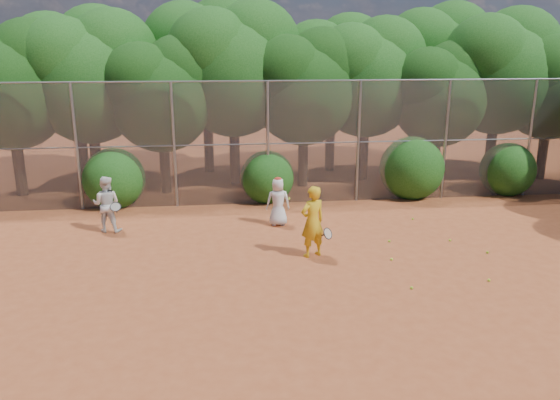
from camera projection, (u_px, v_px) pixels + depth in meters
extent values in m
plane|color=#964421|center=(335.00, 274.00, 12.59)|extent=(80.00, 80.00, 0.00)
cylinder|color=gray|center=(77.00, 148.00, 17.02)|extent=(0.09, 0.09, 4.00)
cylinder|color=gray|center=(174.00, 146.00, 17.34)|extent=(0.09, 0.09, 4.00)
cylinder|color=gray|center=(268.00, 144.00, 17.66)|extent=(0.09, 0.09, 4.00)
cylinder|color=gray|center=(358.00, 142.00, 17.99)|extent=(0.09, 0.09, 4.00)
cylinder|color=gray|center=(446.00, 140.00, 18.31)|extent=(0.09, 0.09, 4.00)
cylinder|color=gray|center=(530.00, 139.00, 18.64)|extent=(0.09, 0.09, 4.00)
cylinder|color=gray|center=(299.00, 81.00, 17.22)|extent=(20.00, 0.05, 0.05)
cylinder|color=gray|center=(298.00, 143.00, 17.77)|extent=(20.00, 0.04, 0.04)
cube|color=slate|center=(298.00, 143.00, 17.77)|extent=(20.00, 0.02, 4.00)
cylinder|color=black|center=(19.00, 162.00, 18.88)|extent=(0.38, 0.38, 2.38)
sphere|color=black|center=(9.00, 93.00, 18.24)|extent=(3.81, 3.81, 3.81)
sphere|color=black|center=(33.00, 64.00, 18.42)|extent=(3.05, 3.05, 3.05)
cylinder|color=black|center=(96.00, 155.00, 19.61)|extent=(0.38, 0.38, 2.52)
sphere|color=#154611|center=(89.00, 85.00, 18.93)|extent=(4.03, 4.03, 4.03)
sphere|color=#154611|center=(113.00, 55.00, 19.12)|extent=(3.23, 3.23, 3.23)
sphere|color=#154611|center=(63.00, 62.00, 18.34)|extent=(3.02, 3.02, 3.02)
cylinder|color=black|center=(165.00, 162.00, 19.26)|extent=(0.36, 0.36, 2.17)
sphere|color=black|center=(161.00, 102.00, 18.67)|extent=(3.47, 3.47, 3.47)
sphere|color=black|center=(181.00, 75.00, 18.84)|extent=(2.78, 2.78, 2.78)
sphere|color=black|center=(141.00, 82.00, 18.17)|extent=(2.60, 2.60, 2.60)
cylinder|color=black|center=(235.00, 149.00, 20.42)|extent=(0.39, 0.39, 2.66)
sphere|color=#154611|center=(233.00, 78.00, 19.70)|extent=(4.26, 4.26, 4.26)
sphere|color=#154611|center=(255.00, 47.00, 19.90)|extent=(3.40, 3.40, 3.40)
sphere|color=#154611|center=(211.00, 54.00, 19.08)|extent=(3.19, 3.19, 3.19)
cylinder|color=black|center=(303.00, 156.00, 20.17)|extent=(0.37, 0.37, 2.27)
sphere|color=black|center=(304.00, 95.00, 19.55)|extent=(3.64, 3.64, 3.64)
sphere|color=black|center=(322.00, 68.00, 19.73)|extent=(2.91, 2.91, 2.91)
sphere|color=black|center=(287.00, 74.00, 19.02)|extent=(2.73, 2.73, 2.73)
cylinder|color=black|center=(363.00, 148.00, 21.18)|extent=(0.38, 0.38, 2.45)
sphere|color=#154611|center=(366.00, 85.00, 20.51)|extent=(3.92, 3.92, 3.92)
sphere|color=#154611|center=(385.00, 58.00, 20.70)|extent=(3.14, 3.14, 3.14)
sphere|color=#154611|center=(351.00, 64.00, 19.94)|extent=(2.94, 2.94, 2.94)
cylinder|color=black|center=(435.00, 156.00, 20.54)|extent=(0.36, 0.36, 2.10)
sphere|color=black|center=(439.00, 101.00, 19.97)|extent=(3.36, 3.36, 3.36)
sphere|color=black|center=(455.00, 77.00, 20.13)|extent=(2.69, 2.69, 2.69)
sphere|color=black|center=(428.00, 83.00, 19.48)|extent=(2.52, 2.52, 2.52)
cylinder|color=black|center=(491.00, 145.00, 21.32)|extent=(0.39, 0.39, 2.59)
sphere|color=#154611|center=(498.00, 79.00, 20.62)|extent=(4.14, 4.14, 4.14)
sphere|color=#154611|center=(516.00, 51.00, 20.82)|extent=(3.32, 3.32, 3.32)
sphere|color=#154611|center=(486.00, 57.00, 20.01)|extent=(3.11, 3.11, 3.11)
cylinder|color=black|center=(543.00, 149.00, 21.28)|extent=(0.37, 0.37, 2.31)
sphere|color=black|center=(551.00, 90.00, 20.66)|extent=(3.70, 3.70, 3.70)
sphere|color=black|center=(542.00, 71.00, 20.12)|extent=(2.77, 2.77, 2.77)
cylinder|color=black|center=(82.00, 143.00, 21.68)|extent=(0.39, 0.39, 2.62)
sphere|color=#154611|center=(75.00, 77.00, 20.97)|extent=(4.20, 4.20, 4.20)
sphere|color=#154611|center=(97.00, 49.00, 21.18)|extent=(3.36, 3.36, 3.36)
sphere|color=#154611|center=(50.00, 55.00, 20.36)|extent=(3.15, 3.15, 3.15)
cylinder|color=black|center=(208.00, 138.00, 22.39)|extent=(0.40, 0.40, 2.80)
sphere|color=#154611|center=(206.00, 69.00, 21.63)|extent=(4.48, 4.48, 4.48)
sphere|color=#154611|center=(228.00, 40.00, 21.85)|extent=(3.58, 3.58, 3.58)
sphere|color=#154611|center=(184.00, 46.00, 20.98)|extent=(3.36, 3.36, 3.36)
cylinder|color=black|center=(330.00, 141.00, 22.59)|extent=(0.38, 0.38, 2.52)
sphere|color=#154611|center=(331.00, 80.00, 21.91)|extent=(4.03, 4.03, 4.03)
sphere|color=#154611|center=(350.00, 54.00, 22.10)|extent=(3.23, 3.23, 3.23)
sphere|color=#154611|center=(316.00, 59.00, 21.32)|extent=(3.02, 3.02, 3.02)
cylinder|color=black|center=(429.00, 134.00, 23.62)|extent=(0.40, 0.40, 2.73)
sphere|color=#154611|center=(434.00, 71.00, 22.88)|extent=(4.37, 4.37, 4.37)
sphere|color=#154611|center=(452.00, 44.00, 23.09)|extent=(3.49, 3.49, 3.49)
sphere|color=#154611|center=(421.00, 49.00, 22.24)|extent=(3.28, 3.28, 3.28)
sphere|color=#154611|center=(114.00, 176.00, 17.69)|extent=(2.00, 2.00, 2.00)
sphere|color=#154611|center=(267.00, 175.00, 18.25)|extent=(1.80, 1.80, 1.80)
sphere|color=#154611|center=(412.00, 165.00, 18.74)|extent=(2.20, 2.20, 2.20)
sphere|color=#154611|center=(508.00, 167.00, 19.16)|extent=(1.90, 1.90, 1.90)
imported|color=gold|center=(313.00, 222.00, 13.42)|extent=(0.78, 0.66, 1.81)
torus|color=black|center=(328.00, 234.00, 13.34)|extent=(0.33, 0.32, 0.28)
cylinder|color=black|center=(321.00, 236.00, 13.49)|extent=(0.20, 0.22, 0.15)
imported|color=silver|center=(278.00, 202.00, 15.82)|extent=(0.71, 0.47, 1.42)
ellipsoid|color=#A82518|center=(278.00, 179.00, 15.64)|extent=(0.22, 0.22, 0.13)
sphere|color=#AED426|center=(289.00, 199.00, 15.62)|extent=(0.07, 0.07, 0.07)
imported|color=silver|center=(106.00, 204.00, 15.26)|extent=(0.86, 0.72, 1.60)
torus|color=black|center=(115.00, 207.00, 15.01)|extent=(0.32, 0.25, 0.24)
cylinder|color=black|center=(116.00, 210.00, 15.20)|extent=(0.05, 0.23, 0.22)
sphere|color=#AED426|center=(450.00, 240.00, 14.67)|extent=(0.07, 0.07, 0.07)
sphere|color=#AED426|center=(389.00, 241.00, 14.59)|extent=(0.07, 0.07, 0.07)
sphere|color=#AED426|center=(412.00, 288.00, 11.79)|extent=(0.07, 0.07, 0.07)
sphere|color=#AED426|center=(487.00, 252.00, 13.81)|extent=(0.07, 0.07, 0.07)
sphere|color=#AED426|center=(392.00, 259.00, 13.36)|extent=(0.07, 0.07, 0.07)
sphere|color=#AED426|center=(413.00, 219.00, 16.45)|extent=(0.07, 0.07, 0.07)
sphere|color=#AED426|center=(489.00, 280.00, 12.18)|extent=(0.07, 0.07, 0.07)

